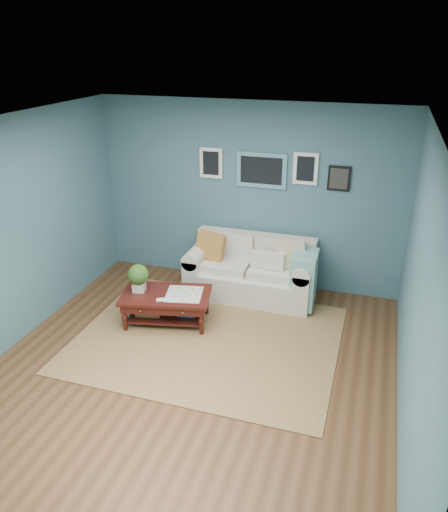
% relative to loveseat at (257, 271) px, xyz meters
% --- Properties ---
extents(room_shell, '(5.00, 5.02, 2.70)m').
position_rel_loveseat_xyz_m(room_shell, '(-0.26, -1.97, 0.97)').
color(room_shell, brown).
rests_on(room_shell, ground).
extents(area_rug, '(3.20, 2.56, 0.01)m').
position_rel_loveseat_xyz_m(area_rug, '(-0.29, -1.31, -0.38)').
color(area_rug, brown).
rests_on(area_rug, ground).
extents(loveseat, '(1.85, 0.84, 0.95)m').
position_rel_loveseat_xyz_m(loveseat, '(0.00, 0.00, 0.00)').
color(loveseat, silver).
rests_on(loveseat, ground).
extents(coffee_table, '(1.26, 0.90, 0.80)m').
position_rel_loveseat_xyz_m(coffee_table, '(-0.99, -1.10, -0.03)').
color(coffee_table, '#330909').
rests_on(coffee_table, ground).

